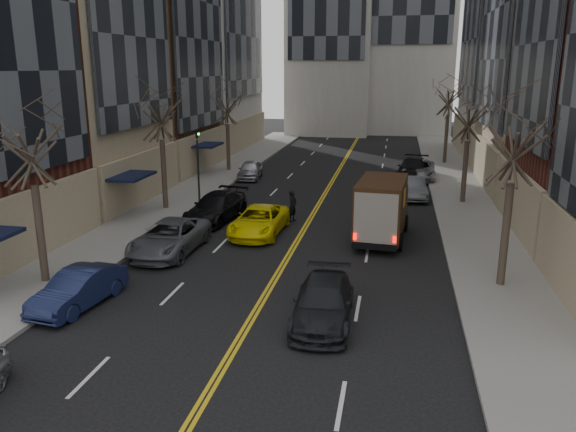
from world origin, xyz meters
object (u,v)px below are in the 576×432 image
pedestrian (293,206)px  taxi (259,221)px  observer_sedan (323,303)px  ups_truck (382,209)px

pedestrian → taxi: bearing=179.4°
observer_sedan → taxi: size_ratio=0.94×
ups_truck → taxi: ups_truck is taller
ups_truck → taxi: size_ratio=1.15×
taxi → pedestrian: pedestrian is taller
observer_sedan → pedestrian: size_ratio=2.73×
ups_truck → taxi: bearing=-173.1°
pedestrian → ups_truck: bearing=-93.5°
ups_truck → taxi: (-6.15, -0.25, -0.86)m
ups_truck → observer_sedan: ups_truck is taller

